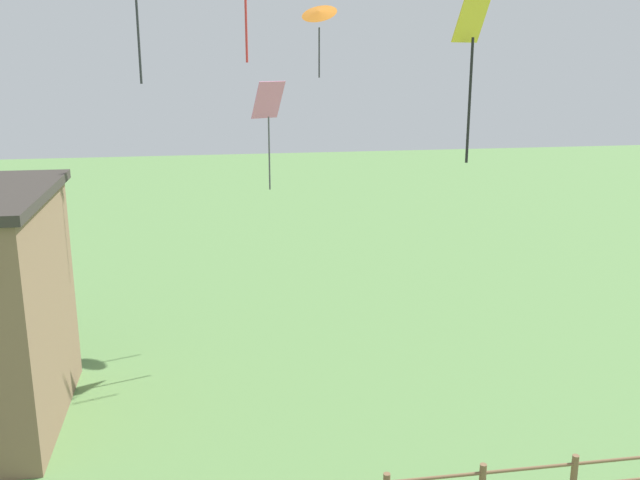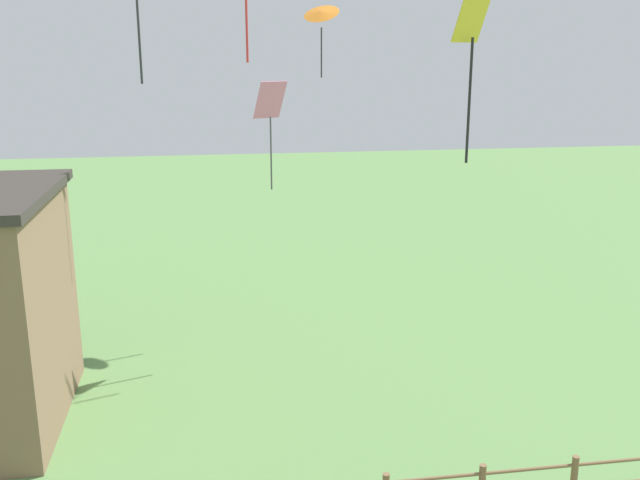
{
  "view_description": "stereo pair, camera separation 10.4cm",
  "coord_description": "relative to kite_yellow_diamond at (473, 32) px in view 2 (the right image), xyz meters",
  "views": [
    {
      "loc": [
        -2.28,
        -6.04,
        9.22
      ],
      "look_at": [
        0.0,
        7.76,
        5.5
      ],
      "focal_mm": 40.0,
      "sensor_mm": 36.0,
      "label": 1
    },
    {
      "loc": [
        -2.18,
        -6.06,
        9.22
      ],
      "look_at": [
        0.0,
        7.76,
        5.5
      ],
      "focal_mm": 40.0,
      "sensor_mm": 36.0,
      "label": 2
    }
  ],
  "objects": [
    {
      "name": "kite_yellow_diamond",
      "position": [
        0.0,
        0.0,
        0.0
      ],
      "size": [
        0.86,
        0.78,
        3.18
      ],
      "color": "yellow"
    },
    {
      "name": "kite_pink_diamond",
      "position": [
        -2.77,
        8.8,
        -2.02
      ],
      "size": [
        1.02,
        0.86,
        3.19
      ],
      "color": "pink"
    },
    {
      "name": "kite_orange_delta",
      "position": [
        -0.88,
        11.17,
        0.83
      ],
      "size": [
        1.51,
        1.47,
        2.34
      ],
      "color": "orange"
    }
  ]
}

